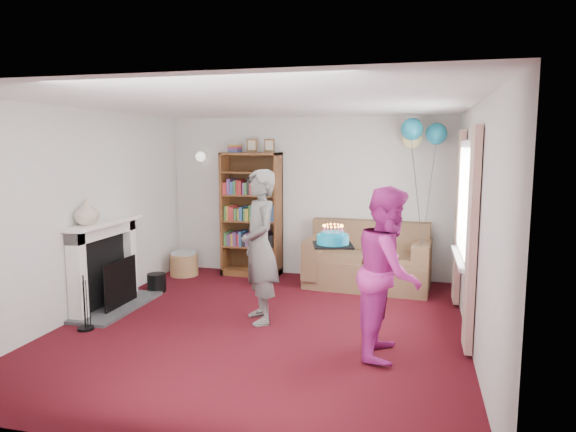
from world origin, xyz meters
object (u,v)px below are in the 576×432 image
(sofa, at_px, (368,262))
(birthday_cake, at_px, (333,240))
(person_magenta, at_px, (389,272))
(bookcase, at_px, (252,215))
(person_striped, at_px, (260,247))

(sofa, relative_size, birthday_cake, 4.37)
(person_magenta, height_order, birthday_cake, person_magenta)
(sofa, distance_m, person_magenta, 2.59)
(birthday_cake, bearing_deg, sofa, 85.46)
(bookcase, height_order, sofa, bookcase)
(bookcase, xyz_separation_m, person_magenta, (2.29, -2.74, -0.12))
(bookcase, height_order, birthday_cake, bookcase)
(bookcase, bearing_deg, birthday_cake, -55.55)
(birthday_cake, bearing_deg, person_striped, 158.74)
(person_striped, distance_m, person_magenta, 1.63)
(sofa, bearing_deg, person_striped, -115.52)
(person_magenta, xyz_separation_m, birthday_cake, (-0.60, 0.26, 0.25))
(sofa, relative_size, person_magenta, 1.05)
(sofa, xyz_separation_m, birthday_cake, (-0.18, -2.24, 0.74))
(person_striped, height_order, person_magenta, person_striped)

